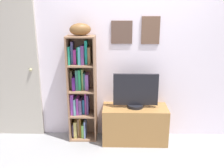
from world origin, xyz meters
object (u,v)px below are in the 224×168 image
at_px(football, 80,29).
at_px(tv_stand, 135,124).
at_px(bookshelf, 81,90).
at_px(television, 136,92).
at_px(door, 8,66).

bearing_deg(football, tv_stand, -5.48).
height_order(bookshelf, television, bookshelf).
relative_size(football, television, 0.46).
bearing_deg(bookshelf, door, 175.49).
bearing_deg(door, bookshelf, -4.51).
distance_m(football, television, 1.11).
relative_size(bookshelf, television, 2.44).
distance_m(television, door, 1.84).
bearing_deg(television, door, 174.22).
height_order(tv_stand, door, door).
bearing_deg(bookshelf, tv_stand, -7.59).
relative_size(bookshelf, tv_stand, 1.65).
bearing_deg(bookshelf, television, -7.51).
height_order(television, door, door).
xyz_separation_m(bookshelf, door, (-1.04, 0.08, 0.31)).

